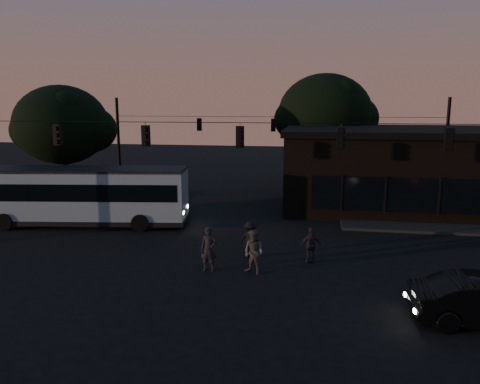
% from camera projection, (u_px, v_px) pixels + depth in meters
% --- Properties ---
extents(ground, '(120.00, 120.00, 0.00)m').
position_uv_depth(ground, '(223.00, 285.00, 18.45)').
color(ground, black).
rests_on(ground, ground).
extents(sidewalk_far_right, '(14.00, 10.00, 0.15)m').
position_uv_depth(sidewalk_far_right, '(449.00, 214.00, 30.06)').
color(sidewalk_far_right, black).
rests_on(sidewalk_far_right, ground).
extents(sidewalk_far_left, '(14.00, 10.00, 0.15)m').
position_uv_depth(sidewalk_far_left, '(74.00, 200.00, 34.25)').
color(sidewalk_far_left, black).
rests_on(sidewalk_far_left, ground).
extents(building, '(15.40, 10.41, 5.40)m').
position_uv_depth(building, '(398.00, 168.00, 31.96)').
color(building, black).
rests_on(building, ground).
extents(tree_behind, '(7.60, 7.60, 9.43)m').
position_uv_depth(tree_behind, '(325.00, 114.00, 37.95)').
color(tree_behind, black).
rests_on(tree_behind, ground).
extents(tree_left, '(6.40, 6.40, 8.30)m').
position_uv_depth(tree_left, '(62.00, 125.00, 32.25)').
color(tree_left, black).
rests_on(tree_left, ground).
extents(signal_rig_near, '(26.24, 0.30, 7.50)m').
position_uv_depth(signal_rig_near, '(240.00, 161.00, 21.49)').
color(signal_rig_near, black).
rests_on(signal_rig_near, ground).
extents(signal_rig_far, '(26.24, 0.30, 7.50)m').
position_uv_depth(signal_rig_far, '(273.00, 140.00, 37.03)').
color(signal_rig_far, black).
rests_on(signal_rig_far, ground).
extents(bus, '(12.22, 4.34, 3.37)m').
position_uv_depth(bus, '(84.00, 193.00, 27.25)').
color(bus, '#859DAA').
rests_on(bus, ground).
extents(pedestrian_a, '(0.71, 0.47, 1.92)m').
position_uv_depth(pedestrian_a, '(209.00, 249.00, 19.87)').
color(pedestrian_a, black).
rests_on(pedestrian_a, ground).
extents(pedestrian_b, '(1.15, 1.07, 1.88)m').
position_uv_depth(pedestrian_b, '(254.00, 252.00, 19.54)').
color(pedestrian_b, '#504948').
rests_on(pedestrian_b, ground).
extents(pedestrian_c, '(1.03, 0.62, 1.64)m').
position_uv_depth(pedestrian_c, '(311.00, 245.00, 20.87)').
color(pedestrian_c, '#252027').
rests_on(pedestrian_c, ground).
extents(pedestrian_d, '(1.27, 1.02, 1.72)m').
position_uv_depth(pedestrian_d, '(250.00, 239.00, 21.66)').
color(pedestrian_d, black).
rests_on(pedestrian_d, ground).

